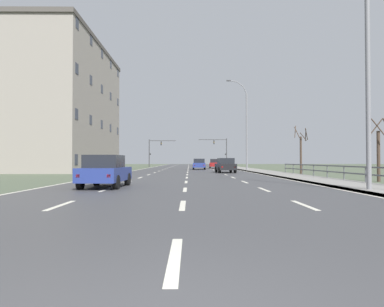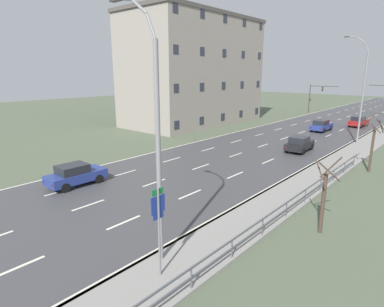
% 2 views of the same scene
% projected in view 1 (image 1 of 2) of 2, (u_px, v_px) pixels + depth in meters
% --- Properties ---
extents(ground_plane, '(160.00, 160.00, 0.12)m').
position_uv_depth(ground_plane, '(188.00, 170.00, 50.56)').
color(ground_plane, '#4C5642').
extents(road_asphalt_strip, '(14.00, 120.00, 0.03)m').
position_uv_depth(road_asphalt_strip, '(188.00, 168.00, 62.56)').
color(road_asphalt_strip, '#3D3D3F').
rests_on(road_asphalt_strip, ground).
extents(sidewalk_right, '(3.00, 120.00, 0.12)m').
position_uv_depth(sidewalk_right, '(235.00, 167.00, 62.63)').
color(sidewalk_right, gray).
rests_on(sidewalk_right, ground).
extents(guardrail, '(0.07, 29.23, 1.00)m').
position_uv_depth(guardrail, '(354.00, 171.00, 20.34)').
color(guardrail, '#515459').
rests_on(guardrail, ground).
extents(street_lamp_foreground, '(2.60, 0.24, 10.72)m').
position_uv_depth(street_lamp_foreground, '(364.00, 66.00, 14.40)').
color(street_lamp_foreground, slate).
rests_on(street_lamp_foreground, ground).
extents(street_lamp_midground, '(2.71, 0.24, 11.75)m').
position_uv_depth(street_lamp_midground, '(245.00, 126.00, 44.81)').
color(street_lamp_midground, slate).
rests_on(street_lamp_midground, ground).
extents(traffic_signal_right, '(5.89, 0.36, 5.91)m').
position_uv_depth(traffic_signal_right, '(221.00, 148.00, 71.94)').
color(traffic_signal_right, '#38383A').
rests_on(traffic_signal_right, ground).
extents(traffic_signal_left, '(5.42, 0.36, 5.57)m').
position_uv_depth(traffic_signal_left, '(154.00, 149.00, 69.95)').
color(traffic_signal_left, '#38383A').
rests_on(traffic_signal_left, ground).
extents(car_near_right, '(2.02, 4.19, 1.57)m').
position_uv_depth(car_near_right, '(225.00, 165.00, 37.15)').
color(car_near_right, black).
rests_on(car_near_right, ground).
extents(car_mid_centre, '(1.91, 4.14, 1.57)m').
position_uv_depth(car_mid_centre, '(199.00, 164.00, 50.30)').
color(car_mid_centre, navy).
rests_on(car_mid_centre, ground).
extents(car_far_left, '(1.90, 4.13, 1.57)m').
position_uv_depth(car_far_left, '(105.00, 171.00, 16.75)').
color(car_far_left, navy).
rests_on(car_far_left, ground).
extents(car_far_right, '(2.01, 4.19, 1.57)m').
position_uv_depth(car_far_right, '(215.00, 164.00, 57.84)').
color(car_far_right, maroon).
rests_on(car_far_right, ground).
extents(brick_building, '(11.40, 22.88, 16.25)m').
position_uv_depth(brick_building, '(58.00, 108.00, 44.90)').
color(brick_building, gray).
rests_on(brick_building, ground).
extents(bare_tree_near, '(1.30, 1.34, 3.97)m').
position_uv_depth(bare_tree_near, '(379.00, 152.00, 21.36)').
color(bare_tree_near, '#423328').
rests_on(bare_tree_near, ground).
extents(bare_tree_mid, '(1.48, 1.56, 4.84)m').
position_uv_depth(bare_tree_mid, '(301.00, 151.00, 34.23)').
color(bare_tree_mid, '#423328').
rests_on(bare_tree_mid, ground).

